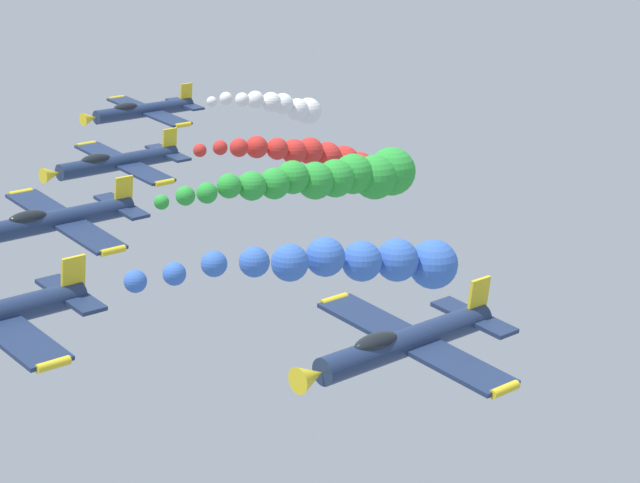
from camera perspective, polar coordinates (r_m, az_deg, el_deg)
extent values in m
cylinder|color=yellow|center=(47.04, -12.39, -5.64)|extent=(0.41, 1.40, 0.41)
cube|color=navy|center=(52.14, -11.60, -2.45)|extent=(3.79, 1.20, 0.72)
cube|color=yellow|center=(51.81, -11.48, -1.51)|extent=(0.37, 1.10, 1.60)
sphere|color=blue|center=(53.64, -8.64, -1.85)|extent=(1.03, 1.03, 1.03)
sphere|color=blue|center=(54.91, -6.84, -1.51)|extent=(1.07, 1.07, 1.07)
sphere|color=blue|center=(56.01, -4.98, -1.05)|extent=(1.23, 1.23, 1.23)
sphere|color=blue|center=(57.15, -3.09, -0.96)|extent=(1.47, 1.47, 1.47)
sphere|color=blue|center=(58.57, -1.42, -1.00)|extent=(1.85, 1.85, 1.85)
sphere|color=blue|center=(59.83, 0.25, -0.72)|extent=(1.98, 1.98, 1.98)
sphere|color=blue|center=(61.16, 1.97, -0.93)|extent=(2.07, 2.07, 2.07)
sphere|color=blue|center=(62.45, 3.63, -0.87)|extent=(2.24, 2.24, 2.24)
sphere|color=blue|center=(63.76, 5.33, -1.07)|extent=(2.61, 2.61, 2.61)
cylinder|color=navy|center=(47.63, 4.09, -4.73)|extent=(1.23, 9.00, 1.23)
cone|color=yellow|center=(44.31, -0.47, -6.35)|extent=(1.17, 1.20, 1.17)
cube|color=navy|center=(47.95, 4.41, -4.72)|extent=(9.15, 1.90, 1.31)
cylinder|color=yellow|center=(45.43, 8.63, -6.87)|extent=(0.40, 1.40, 0.40)
cylinder|color=yellow|center=(50.77, 0.65, -2.77)|extent=(0.40, 1.40, 0.40)
cube|color=navy|center=(50.43, 7.22, -3.54)|extent=(3.79, 1.20, 0.65)
cube|color=yellow|center=(50.14, 7.43, -2.57)|extent=(0.34, 1.10, 1.61)
ellipsoid|color=black|center=(46.20, 2.62, -4.73)|extent=(0.88, 2.20, 0.79)
cylinder|color=navy|center=(65.81, -12.17, 0.98)|extent=(1.25, 9.00, 1.25)
cube|color=navy|center=(66.04, -11.88, 0.97)|extent=(9.13, 1.90, 1.51)
cylinder|color=yellow|center=(62.49, -9.68, -0.43)|extent=(0.41, 1.40, 0.41)
cylinder|color=yellow|center=(69.72, -13.85, 2.22)|extent=(0.41, 1.40, 0.41)
cube|color=navy|center=(67.82, -9.28, 1.64)|extent=(3.79, 1.20, 0.73)
cube|color=yellow|center=(67.55, -9.18, 2.38)|extent=(0.37, 1.10, 1.60)
ellipsoid|color=black|center=(64.77, -13.53, 1.10)|extent=(0.89, 2.20, 0.81)
sphere|color=green|center=(69.25, -7.43, 1.84)|extent=(0.87, 0.87, 0.87)
sphere|color=green|center=(70.09, -6.32, 2.14)|extent=(1.14, 1.14, 1.14)
sphere|color=green|center=(71.14, -5.32, 2.28)|extent=(1.26, 1.26, 1.26)
sphere|color=green|center=(72.05, -4.28, 2.61)|extent=(1.49, 1.49, 1.49)
sphere|color=green|center=(73.01, -3.22, 2.61)|extent=(1.78, 1.78, 1.78)
sphere|color=green|center=(73.92, -2.16, 2.73)|extent=(1.93, 1.93, 1.93)
sphere|color=green|center=(75.04, -1.29, 3.03)|extent=(2.09, 2.09, 2.09)
sphere|color=green|center=(76.00, -0.23, 2.87)|extent=(2.37, 2.37, 2.37)
sphere|color=green|center=(77.02, 0.72, 2.98)|extent=(2.43, 2.43, 2.43)
sphere|color=green|center=(78.15, 1.57, 3.19)|extent=(2.61, 2.61, 2.61)
sphere|color=green|center=(79.13, 2.58, 3.03)|extent=(2.92, 2.92, 2.92)
sphere|color=green|center=(80.28, 3.37, 3.30)|extent=(3.20, 3.20, 3.20)
cylinder|color=navy|center=(81.85, -9.41, 3.68)|extent=(1.22, 9.00, 1.22)
cone|color=yellow|center=(79.25, -12.48, 3.09)|extent=(1.16, 1.20, 1.16)
cube|color=navy|center=(82.10, -9.18, 3.66)|extent=(9.16, 1.90, 1.25)
cylinder|color=yellow|center=(78.54, -7.30, 2.75)|extent=(0.40, 1.40, 0.40)
cylinder|color=yellow|center=(85.76, -10.90, 4.48)|extent=(0.40, 1.40, 0.40)
cube|color=navy|center=(84.04, -7.13, 4.14)|extent=(3.80, 1.20, 0.62)
cube|color=yellow|center=(83.82, -7.06, 4.74)|extent=(0.33, 1.10, 1.61)
ellipsoid|color=black|center=(80.75, -10.47, 3.81)|extent=(0.88, 2.20, 0.79)
sphere|color=red|center=(85.72, -5.65, 4.27)|extent=(0.95, 0.95, 0.95)
sphere|color=red|center=(86.73, -4.70, 4.41)|extent=(1.07, 1.07, 1.07)
sphere|color=red|center=(87.90, -3.82, 4.41)|extent=(1.36, 1.36, 1.36)
sphere|color=red|center=(89.12, -2.98, 4.44)|extent=(1.66, 1.66, 1.66)
sphere|color=red|center=(90.12, -2.01, 4.36)|extent=(1.65, 1.65, 1.65)
sphere|color=red|center=(91.44, -1.22, 4.22)|extent=(1.93, 1.93, 1.93)
sphere|color=red|center=(92.75, -0.47, 4.27)|extent=(2.07, 2.07, 2.07)
sphere|color=red|center=(94.07, 0.32, 3.98)|extent=(2.32, 2.32, 2.32)
sphere|color=red|center=(95.37, 1.12, 3.74)|extent=(2.59, 2.59, 2.59)
sphere|color=red|center=(96.77, 1.85, 3.44)|extent=(2.62, 2.62, 2.62)
cylinder|color=navy|center=(98.55, -8.22, 6.09)|extent=(1.21, 9.00, 1.21)
cone|color=yellow|center=(95.81, -10.74, 5.68)|extent=(1.15, 1.20, 1.15)
cube|color=navy|center=(98.80, -8.03, 6.06)|extent=(9.17, 1.90, 1.13)
cylinder|color=yellow|center=(95.22, -6.44, 5.45)|extent=(0.40, 1.40, 0.40)
cylinder|color=yellow|center=(102.46, -9.52, 6.64)|extent=(0.40, 1.40, 0.40)
cube|color=navy|center=(100.82, -6.35, 6.42)|extent=(3.80, 1.20, 0.57)
cube|color=yellow|center=(100.65, -6.28, 6.93)|extent=(0.30, 1.10, 1.61)
ellipsoid|color=black|center=(97.43, -9.09, 6.23)|extent=(0.87, 2.20, 0.78)
sphere|color=white|center=(102.35, -5.09, 6.54)|extent=(0.87, 0.87, 0.87)
sphere|color=white|center=(103.55, -4.42, 6.70)|extent=(1.11, 1.11, 1.11)
sphere|color=white|center=(104.60, -3.66, 6.65)|extent=(1.22, 1.22, 1.22)
sphere|color=white|center=(105.91, -3.04, 6.66)|extent=(1.51, 1.51, 1.51)
sphere|color=white|center=(106.98, -2.30, 6.54)|extent=(1.75, 1.75, 1.75)
sphere|color=white|center=(108.43, -1.75, 6.47)|extent=(1.89, 1.89, 1.89)
sphere|color=white|center=(109.65, -1.07, 6.20)|extent=(2.01, 2.01, 2.01)
sphere|color=white|center=(111.13, -0.55, 6.14)|extent=(2.40, 2.40, 2.40)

